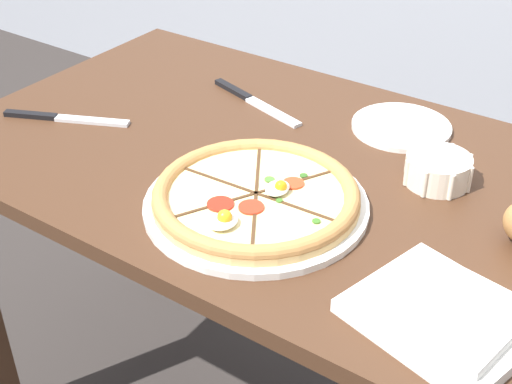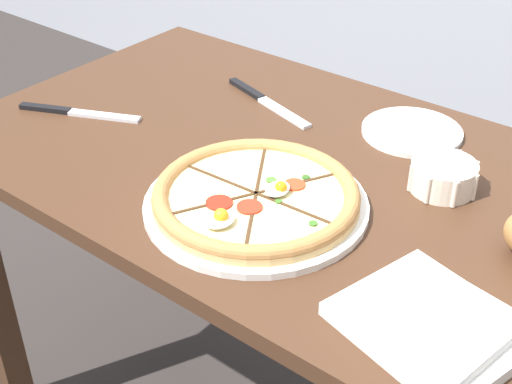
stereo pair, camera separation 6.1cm
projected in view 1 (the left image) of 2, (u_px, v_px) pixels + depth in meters
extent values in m
cube|color=#422819|center=(265.00, 161.00, 1.28)|extent=(1.15, 0.73, 0.03)
cube|color=#422819|center=(170.00, 176.00, 1.95)|extent=(0.06, 0.06, 0.73)
cylinder|color=white|center=(256.00, 205.00, 1.13)|extent=(0.36, 0.36, 0.01)
cylinder|color=tan|center=(256.00, 198.00, 1.12)|extent=(0.33, 0.33, 0.01)
cylinder|color=beige|center=(256.00, 194.00, 1.12)|extent=(0.29, 0.29, 0.00)
torus|color=#B27A42|center=(256.00, 194.00, 1.12)|extent=(0.33, 0.33, 0.03)
cube|color=#472D19|center=(258.00, 169.00, 1.17)|extent=(0.08, 0.12, 0.00)
cube|color=#472D19|center=(219.00, 180.00, 1.15)|extent=(0.14, 0.01, 0.00)
cube|color=#472D19|center=(215.00, 205.00, 1.09)|extent=(0.07, 0.13, 0.00)
cube|color=#472D19|center=(254.00, 220.00, 1.06)|extent=(0.08, 0.12, 0.00)
cube|color=#472D19|center=(296.00, 207.00, 1.08)|extent=(0.14, 0.01, 0.00)
cube|color=#472D19|center=(295.00, 182.00, 1.14)|extent=(0.07, 0.13, 0.00)
cylinder|color=red|center=(251.00, 207.00, 1.08)|extent=(0.04, 0.04, 0.00)
cylinder|color=red|center=(220.00, 204.00, 1.09)|extent=(0.04, 0.04, 0.00)
cylinder|color=red|center=(293.00, 183.00, 1.14)|extent=(0.03, 0.03, 0.00)
ellipsoid|color=white|center=(277.00, 188.00, 1.12)|extent=(0.05, 0.05, 0.01)
sphere|color=orange|center=(281.00, 186.00, 1.11)|extent=(0.02, 0.02, 0.02)
ellipsoid|color=white|center=(223.00, 222.00, 1.04)|extent=(0.05, 0.05, 0.01)
sphere|color=#F4AD1E|center=(225.00, 217.00, 1.04)|extent=(0.02, 0.02, 0.02)
cylinder|color=#2D5B1E|center=(304.00, 175.00, 1.16)|extent=(0.01, 0.01, 0.00)
cylinder|color=#386B23|center=(279.00, 200.00, 1.10)|extent=(0.01, 0.01, 0.00)
cylinder|color=#2D5B1E|center=(283.00, 188.00, 1.12)|extent=(0.02, 0.02, 0.00)
cylinder|color=#386B23|center=(316.00, 221.00, 1.05)|extent=(0.01, 0.01, 0.00)
cylinder|color=#477A2D|center=(270.00, 179.00, 1.15)|extent=(0.02, 0.02, 0.00)
cylinder|color=#2D5B1E|center=(273.00, 194.00, 1.11)|extent=(0.01, 0.01, 0.00)
cylinder|color=silver|center=(438.00, 170.00, 1.18)|extent=(0.11, 0.11, 0.05)
cylinder|color=beige|center=(438.00, 167.00, 1.18)|extent=(0.09, 0.09, 0.03)
cylinder|color=silver|center=(469.00, 180.00, 1.15)|extent=(0.01, 0.01, 0.05)
cylinder|color=silver|center=(468.00, 167.00, 1.19)|extent=(0.01, 0.01, 0.05)
cylinder|color=silver|center=(450.00, 156.00, 1.22)|extent=(0.01, 0.01, 0.05)
cylinder|color=silver|center=(426.00, 154.00, 1.22)|extent=(0.01, 0.01, 0.05)
cylinder|color=silver|center=(408.00, 160.00, 1.21)|extent=(0.01, 0.01, 0.05)
cylinder|color=silver|center=(407.00, 173.00, 1.17)|extent=(0.01, 0.01, 0.05)
cylinder|color=silver|center=(425.00, 184.00, 1.14)|extent=(0.01, 0.01, 0.05)
cylinder|color=silver|center=(451.00, 187.00, 1.14)|extent=(0.01, 0.01, 0.05)
cube|color=silver|center=(443.00, 317.00, 0.91)|extent=(0.26, 0.23, 0.02)
cube|color=silver|center=(445.00, 307.00, 0.90)|extent=(0.20, 0.18, 0.02)
cube|color=silver|center=(273.00, 112.00, 1.40)|extent=(0.15, 0.06, 0.01)
cube|color=black|center=(233.00, 89.00, 1.48)|extent=(0.11, 0.05, 0.01)
cube|color=silver|center=(92.00, 121.00, 1.37)|extent=(0.14, 0.08, 0.01)
cube|color=black|center=(31.00, 115.00, 1.39)|extent=(0.10, 0.06, 0.01)
cylinder|color=white|center=(401.00, 127.00, 1.35)|extent=(0.19, 0.19, 0.01)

